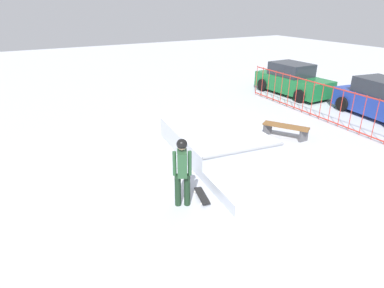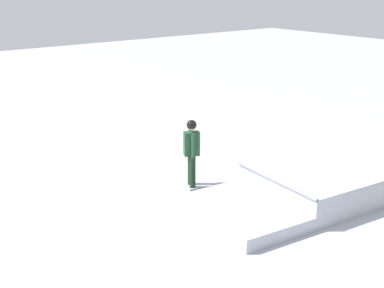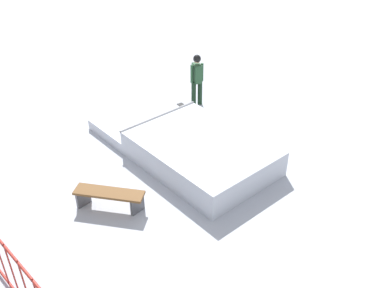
{
  "view_description": "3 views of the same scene",
  "coord_description": "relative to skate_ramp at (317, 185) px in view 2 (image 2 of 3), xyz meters",
  "views": [
    {
      "loc": [
        8.16,
        -5.44,
        4.53
      ],
      "look_at": [
        0.8,
        -1.35,
        0.9
      ],
      "focal_mm": 30.99,
      "sensor_mm": 36.0,
      "label": 1
    },
    {
      "loc": [
        9.82,
        7.41,
        5.1
      ],
      "look_at": [
        1.9,
        -2.6,
        1.0
      ],
      "focal_mm": 49.44,
      "sensor_mm": 36.0,
      "label": 2
    },
    {
      "loc": [
        -6.44,
        7.25,
        6.69
      ],
      "look_at": [
        -0.05,
        0.26,
        0.6
      ],
      "focal_mm": 40.65,
      "sensor_mm": 36.0,
      "label": 3
    }
  ],
  "objects": [
    {
      "name": "ground_plane",
      "position": [
        -0.21,
        -0.09,
        -0.32
      ],
      "size": [
        60.0,
        60.0,
        0.0
      ],
      "primitive_type": "plane",
      "color": "#B2B7C1"
    },
    {
      "name": "skate_ramp",
      "position": [
        0.0,
        0.0,
        0.0
      ],
      "size": [
        5.65,
        3.17,
        0.74
      ],
      "rotation": [
        0.0,
        0.0,
        -0.11
      ],
      "color": "silver",
      "rests_on": "ground"
    },
    {
      "name": "skater",
      "position": [
        1.91,
        -2.42,
        0.69
      ],
      "size": [
        0.44,
        0.4,
        1.73
      ],
      "rotation": [
        0.0,
        0.0,
        5.83
      ],
      "color": "black",
      "rests_on": "ground"
    },
    {
      "name": "skateboard",
      "position": [
        1.89,
        -1.87,
        -0.24
      ],
      "size": [
        0.82,
        0.4,
        0.09
      ],
      "rotation": [
        0.0,
        0.0,
        6.04
      ],
      "color": "black",
      "rests_on": "ground"
    }
  ]
}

